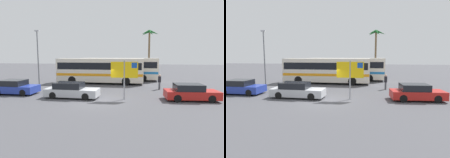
# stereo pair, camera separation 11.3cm
# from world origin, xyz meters

# --- Properties ---
(ground) EXTENTS (120.00, 120.00, 0.00)m
(ground) POSITION_xyz_m (0.00, 0.00, 0.00)
(ground) COLOR #4C4C51
(bus_front_coach) EXTENTS (10.84, 2.43, 3.17)m
(bus_front_coach) POSITION_xyz_m (-1.71, 9.18, 1.78)
(bus_front_coach) COLOR silver
(bus_front_coach) RESTS_ON ground
(bus_rear_coach) EXTENTS (10.84, 2.43, 3.17)m
(bus_rear_coach) POSITION_xyz_m (0.31, 12.61, 1.78)
(bus_rear_coach) COLOR silver
(bus_rear_coach) RESTS_ON ground
(ferry_sign) EXTENTS (2.20, 0.14, 3.20)m
(ferry_sign) POSITION_xyz_m (2.14, 0.69, 2.33)
(ferry_sign) COLOR gray
(ferry_sign) RESTS_ON ground
(car_red) EXTENTS (4.28, 2.08, 1.32)m
(car_red) POSITION_xyz_m (7.42, 1.25, 0.64)
(car_red) COLOR red
(car_red) RESTS_ON ground
(car_blue) EXTENTS (3.94, 1.92, 1.32)m
(car_blue) POSITION_xyz_m (-8.20, 1.48, 0.64)
(car_blue) COLOR #23389E
(car_blue) RESTS_ON ground
(car_silver) EXTENTS (4.58, 1.80, 1.32)m
(car_silver) POSITION_xyz_m (-2.43, 0.69, 0.64)
(car_silver) COLOR #B7BABF
(car_silver) RESTS_ON ground
(pedestrian_by_bus) EXTENTS (0.32, 0.32, 1.60)m
(pedestrian_by_bus) POSITION_xyz_m (5.37, 5.87, 0.93)
(pedestrian_by_bus) COLOR #4C4C51
(pedestrian_by_bus) RESTS_ON ground
(lamp_post_left_side) EXTENTS (0.56, 0.20, 6.53)m
(lamp_post_left_side) POSITION_xyz_m (-8.82, 6.87, 3.59)
(lamp_post_left_side) COLOR slate
(lamp_post_left_side) RESTS_ON ground
(palm_tree_seaside) EXTENTS (3.12, 3.19, 7.90)m
(palm_tree_seaside) POSITION_xyz_m (4.71, 19.82, 6.22)
(palm_tree_seaside) COLOR brown
(palm_tree_seaside) RESTS_ON ground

